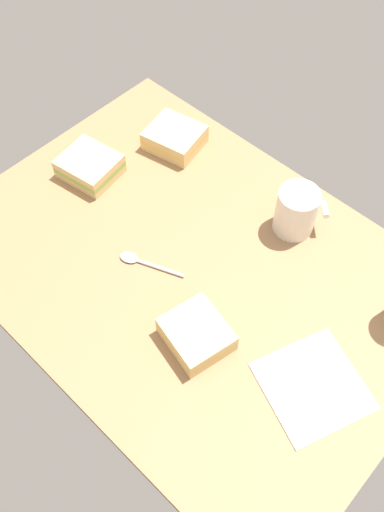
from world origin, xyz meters
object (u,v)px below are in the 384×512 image
(coffee_mug_black, at_px, (296,211))
(paper_napkin, at_px, (313,386))
(sandwich_extra, at_px, (90,166))
(spoon, at_px, (142,262))
(sandwich_side, at_px, (175,138))
(sandwich_main, at_px, (197,334))

(coffee_mug_black, distance_m, paper_napkin, 0.33)
(sandwich_extra, height_order, spoon, sandwich_extra)
(sandwich_side, xyz_separation_m, spoon, (-0.17, 0.26, -0.02))
(coffee_mug_black, distance_m, sandwich_extra, 0.43)
(sandwich_main, relative_size, sandwich_extra, 1.00)
(sandwich_side, bearing_deg, sandwich_main, 138.87)
(sandwich_side, distance_m, spoon, 0.31)
(coffee_mug_black, xyz_separation_m, spoon, (0.15, 0.26, -0.05))
(coffee_mug_black, relative_size, spoon, 0.78)
(coffee_mug_black, height_order, sandwich_side, coffee_mug_black)
(sandwich_main, distance_m, spoon, 0.19)
(sandwich_main, xyz_separation_m, spoon, (0.18, -0.04, -0.02))
(sandwich_main, bearing_deg, coffee_mug_black, -84.66)
(sandwich_main, xyz_separation_m, sandwich_extra, (0.42, -0.13, -0.00))
(sandwich_main, bearing_deg, sandwich_side, -41.13)
(sandwich_extra, height_order, paper_napkin, sandwich_extra)
(sandwich_side, relative_size, paper_napkin, 0.83)
(coffee_mug_black, distance_m, spoon, 0.31)
(sandwich_main, relative_size, spoon, 0.99)
(sandwich_extra, relative_size, paper_napkin, 0.81)
(coffee_mug_black, relative_size, sandwich_side, 0.76)
(spoon, xyz_separation_m, paper_napkin, (-0.38, -0.03, -0.00))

